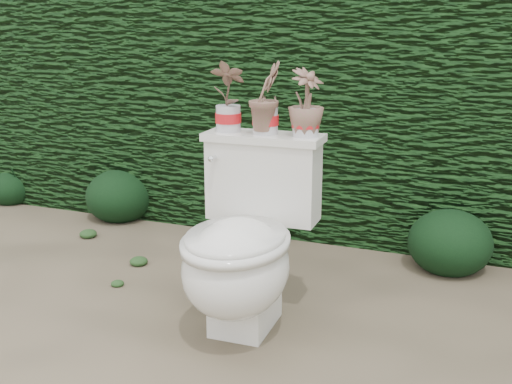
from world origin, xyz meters
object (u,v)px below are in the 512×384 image
at_px(potted_plant_left, 228,98).
at_px(potted_plant_right, 306,105).
at_px(toilet, 243,248).
at_px(potted_plant_center, 266,100).

bearing_deg(potted_plant_left, potted_plant_right, -176.42).
bearing_deg(potted_plant_left, toilet, 126.96).
bearing_deg(toilet, potted_plant_right, 53.01).
bearing_deg(potted_plant_right, potted_plant_center, 117.75).
xyz_separation_m(toilet, potted_plant_left, (-0.16, 0.24, 0.56)).
xyz_separation_m(toilet, potted_plant_center, (0.00, 0.24, 0.56)).
relative_size(toilet, potted_plant_right, 2.99).
distance_m(potted_plant_left, potted_plant_center, 0.17).
height_order(potted_plant_left, potted_plant_right, potted_plant_left).
xyz_separation_m(toilet, potted_plant_right, (0.17, 0.24, 0.55)).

